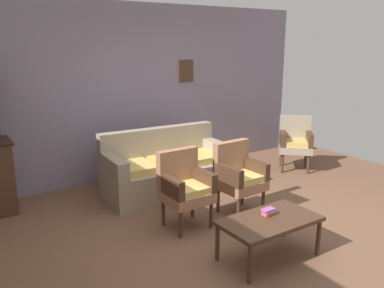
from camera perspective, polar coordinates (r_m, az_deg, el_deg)
The scene contains 9 objects.
ground_plane at distance 4.62m, azimuth 7.28°, elevation -12.96°, with size 7.68×7.68×0.00m, color brown.
wall_back_with_decor at distance 6.37m, azimuth -7.98°, elevation 7.36°, with size 6.40×0.09×2.70m.
floral_couch at distance 5.75m, azimuth -3.62°, elevation -3.74°, with size 1.83×0.88×0.90m.
armchair_row_middle at distance 4.64m, azimuth -1.07°, elevation -5.93°, with size 0.53×0.50×0.90m.
armchair_near_couch_end at distance 5.05m, azimuth 6.68°, elevation -4.35°, with size 0.54×0.51×0.90m.
wingback_chair_by_fireplace at distance 6.95m, azimuth 14.54°, elevation 0.48°, with size 0.71×0.71×0.90m.
coffee_table at distance 4.09m, azimuth 11.00°, elevation -11.00°, with size 1.00×0.56×0.42m.
book_stack_on_table at distance 4.14m, azimuth 10.88°, elevation -9.48°, with size 0.14×0.09×0.07m.
floor_vase_by_wall at distance 7.84m, azimuth 13.01°, elevation 0.99°, with size 0.19×0.19×0.70m, color #6D6C4C.
Camera 1 is at (-2.72, -3.08, 2.11)m, focal length 37.31 mm.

